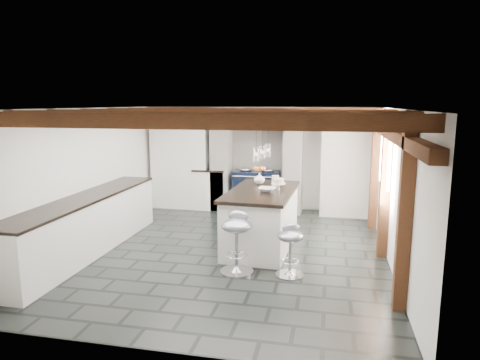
% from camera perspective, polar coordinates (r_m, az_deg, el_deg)
% --- Properties ---
extents(ground, '(6.00, 6.00, 0.00)m').
position_cam_1_polar(ground, '(7.14, -1.46, -9.25)').
color(ground, black).
rests_on(ground, ground).
extents(room_shell, '(6.00, 6.03, 6.00)m').
position_cam_1_polar(room_shell, '(8.36, -3.33, 1.15)').
color(room_shell, white).
rests_on(room_shell, ground).
extents(range_cooker, '(1.00, 0.63, 0.99)m').
position_cam_1_polar(range_cooker, '(9.55, 2.21, -1.36)').
color(range_cooker, black).
rests_on(range_cooker, ground).
extents(kitchen_island, '(1.12, 2.02, 1.30)m').
position_cam_1_polar(kitchen_island, '(7.15, 2.92, -5.06)').
color(kitchen_island, white).
rests_on(kitchen_island, ground).
extents(bar_stool_near, '(0.46, 0.46, 0.74)m').
position_cam_1_polar(bar_stool_near, '(6.01, 6.69, -8.51)').
color(bar_stool_near, silver).
rests_on(bar_stool_near, ground).
extents(bar_stool_far, '(0.49, 0.49, 0.89)m').
position_cam_1_polar(bar_stool_far, '(6.05, -0.41, -7.38)').
color(bar_stool_far, silver).
rests_on(bar_stool_far, ground).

